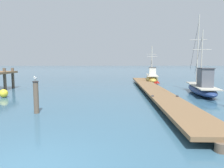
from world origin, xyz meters
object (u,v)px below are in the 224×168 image
Objects in this scene: mooring_buoy at (4,93)px; fishing_boat_1 at (152,78)px; perched_seagull at (35,78)px; mooring_piling at (36,97)px; fishing_boat_2 at (202,87)px.

fishing_boat_1 is at bearing 36.16° from mooring_buoy.
perched_seagull is (-10.15, -15.49, 1.18)m from fishing_boat_1.
perched_seagull is at bearing -123.24° from fishing_boat_1.
perched_seagull is at bearing 87.67° from mooring_piling.
fishing_boat_1 reaches higher than perched_seagull.
fishing_boat_1 is 18.56m from perched_seagull.
fishing_boat_1 is at bearing 99.96° from fishing_boat_2.
fishing_boat_2 is 5.02× the size of mooring_piling.
fishing_boat_2 reaches higher than fishing_boat_1.
fishing_boat_1 is 18.53m from mooring_piling.
mooring_piling is 0.96m from perched_seagull.
fishing_boat_2 reaches higher than mooring_buoy.
fishing_boat_2 is 12.09× the size of mooring_buoy.
fishing_boat_1 is 0.86× the size of fishing_boat_2.
mooring_piling is at bearing -123.23° from fishing_boat_1.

